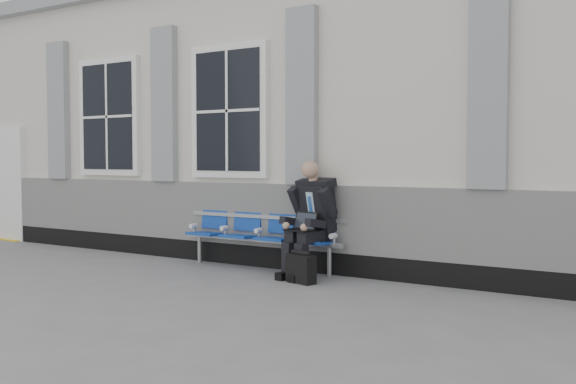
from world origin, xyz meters
The scene contains 5 objects.
ground centered at (0.00, 0.00, 0.00)m, with size 70.00×70.00×0.00m, color slate.
station_building centered at (-0.02, 3.47, 2.22)m, with size 14.40×4.40×4.49m.
bench centered at (1.00, 1.32, 0.55)m, with size 2.60×0.47×0.91m.
businessman centered at (1.88, 1.18, 0.81)m, with size 0.67×0.90×1.52m.
briefcase centered at (2.01, 0.73, 0.19)m, with size 0.43×0.28×0.41m.
Camera 1 is at (6.05, -6.11, 1.56)m, focal length 40.00 mm.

